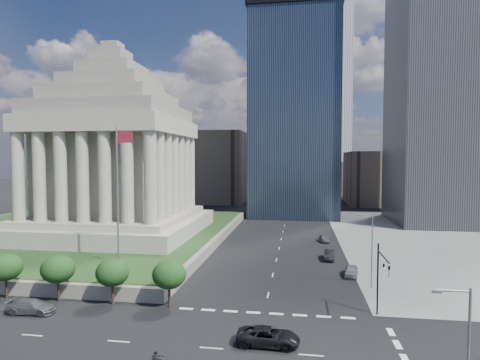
% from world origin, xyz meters
% --- Properties ---
extents(ground, '(500.00, 500.00, 0.00)m').
position_xyz_m(ground, '(0.00, 100.00, 0.00)').
color(ground, black).
rests_on(ground, ground).
extents(plaza_terrace, '(66.00, 70.00, 1.80)m').
position_xyz_m(plaza_terrace, '(-45.00, 50.00, 0.90)').
color(plaza_terrace, '#646055').
rests_on(plaza_terrace, ground).
extents(plaza_lawn, '(64.00, 68.00, 0.10)m').
position_xyz_m(plaza_lawn, '(-45.00, 50.00, 1.85)').
color(plaza_lawn, '#1F3817').
rests_on(plaza_lawn, plaza_terrace).
extents(war_memorial, '(34.00, 34.00, 39.00)m').
position_xyz_m(war_memorial, '(-34.00, 48.00, 21.40)').
color(war_memorial, gray).
rests_on(war_memorial, plaza_lawn).
extents(flagpole, '(2.52, 0.24, 20.00)m').
position_xyz_m(flagpole, '(-21.83, 24.00, 13.11)').
color(flagpole, slate).
rests_on(flagpole, plaza_lawn).
extents(midrise_glass, '(26.00, 26.00, 60.00)m').
position_xyz_m(midrise_glass, '(2.00, 95.00, 30.00)').
color(midrise_glass, black).
rests_on(midrise_glass, ground).
extents(skyscraper_tall, '(40.00, 40.00, 190.00)m').
position_xyz_m(skyscraper_tall, '(8.00, 185.00, 95.00)').
color(skyscraper_tall, gray).
rests_on(skyscraper_tall, ground).
extents(highrise_ne, '(26.00, 28.00, 100.00)m').
position_xyz_m(highrise_ne, '(42.00, 85.00, 50.00)').
color(highrise_ne, black).
rests_on(highrise_ne, ground).
extents(building_filler_ne, '(20.00, 30.00, 20.00)m').
position_xyz_m(building_filler_ne, '(32.00, 130.00, 10.00)').
color(building_filler_ne, brown).
rests_on(building_filler_ne, ground).
extents(building_filler_nw, '(24.00, 30.00, 28.00)m').
position_xyz_m(building_filler_nw, '(-30.00, 130.00, 14.00)').
color(building_filler_nw, brown).
rests_on(building_filler_nw, ground).
extents(traffic_signal_ne, '(0.30, 5.74, 8.00)m').
position_xyz_m(traffic_signal_ne, '(12.50, 13.70, 5.25)').
color(traffic_signal_ne, black).
rests_on(traffic_signal_ne, ground).
extents(street_lamp_north, '(2.13, 0.22, 10.00)m').
position_xyz_m(street_lamp_north, '(13.33, 25.00, 5.66)').
color(street_lamp_north, slate).
rests_on(street_lamp_north, ground).
extents(pickup_truck, '(2.74, 5.89, 1.63)m').
position_xyz_m(pickup_truck, '(1.09, 6.38, 0.82)').
color(pickup_truck, black).
rests_on(pickup_truck, ground).
extents(suv_grey, '(5.46, 2.40, 1.56)m').
position_xyz_m(suv_grey, '(-25.76, 10.09, 0.78)').
color(suv_grey, '#4D5054').
rests_on(suv_grey, ground).
extents(parked_sedan_near, '(2.63, 4.89, 1.58)m').
position_xyz_m(parked_sedan_near, '(11.50, 30.09, 0.79)').
color(parked_sedan_near, gray).
rests_on(parked_sedan_near, ground).
extents(parked_sedan_mid, '(2.12, 4.95, 1.59)m').
position_xyz_m(parked_sedan_mid, '(9.00, 39.47, 0.79)').
color(parked_sedan_mid, black).
rests_on(parked_sedan_mid, ground).
extents(parked_sedan_far, '(4.43, 2.27, 1.44)m').
position_xyz_m(parked_sedan_far, '(9.00, 54.25, 0.72)').
color(parked_sedan_far, '#5C5E64').
rests_on(parked_sedan_far, ground).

